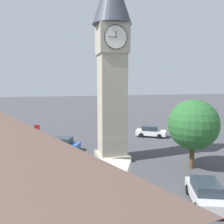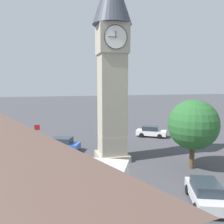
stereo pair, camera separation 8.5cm
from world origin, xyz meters
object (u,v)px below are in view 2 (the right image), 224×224
(car_silver_kerb, at_px, (151,131))
(car_red_corner, at_px, (205,193))
(pedestrian, at_px, (19,146))
(tree, at_px, (193,125))
(car_blue_kerb, at_px, (61,144))
(road_sign, at_px, (37,133))
(clock_tower, at_px, (112,49))

(car_silver_kerb, distance_m, car_red_corner, 18.29)
(car_red_corner, distance_m, pedestrian, 18.53)
(tree, bearing_deg, car_blue_kerb, -36.28)
(car_silver_kerb, xyz_separation_m, road_sign, (15.02, 2.39, 1.14))
(car_silver_kerb, distance_m, tree, 12.59)
(road_sign, bearing_deg, pedestrian, 50.63)
(car_blue_kerb, height_order, road_sign, road_sign)
(clock_tower, bearing_deg, car_red_corner, 110.16)
(car_blue_kerb, bearing_deg, clock_tower, 140.24)
(clock_tower, xyz_separation_m, road_sign, (7.45, -5.55, -8.89))
(clock_tower, relative_size, road_sign, 6.62)
(car_blue_kerb, relative_size, road_sign, 1.59)
(road_sign, bearing_deg, clock_tower, 143.31)
(car_red_corner, relative_size, pedestrian, 2.63)
(car_blue_kerb, distance_m, pedestrian, 4.41)
(pedestrian, xyz_separation_m, tree, (-15.52, 7.60, 2.95))
(pedestrian, bearing_deg, car_blue_kerb, -172.19)
(pedestrian, relative_size, tree, 0.27)
(tree, relative_size, road_sign, 2.21)
(car_red_corner, bearing_deg, clock_tower, -69.84)
(tree, bearing_deg, car_red_corner, 65.07)
(pedestrian, xyz_separation_m, road_sign, (-1.74, -2.13, 0.89))
(clock_tower, distance_m, road_sign, 12.87)
(clock_tower, distance_m, car_red_corner, 14.58)
(car_blue_kerb, distance_m, tree, 14.21)
(clock_tower, relative_size, tree, 2.99)
(car_red_corner, bearing_deg, pedestrian, -46.12)
(clock_tower, distance_m, car_blue_kerb, 11.84)
(car_red_corner, distance_m, road_sign, 19.08)
(clock_tower, height_order, car_blue_kerb, clock_tower)
(car_silver_kerb, relative_size, car_red_corner, 0.99)
(car_silver_kerb, height_order, tree, tree)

